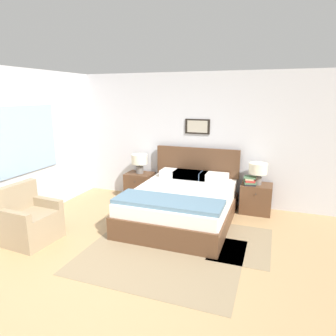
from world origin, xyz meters
The scene contains 16 objects.
ground_plane centered at (0.00, 0.00, 0.00)m, with size 16.00×16.00×0.00m, color tan.
wall_back centered at (0.00, 3.22, 1.30)m, with size 7.10×0.09×2.60m.
wall_left centered at (-2.38, 1.58, 1.30)m, with size 0.08×5.59×2.60m.
area_rug_main centered at (0.29, 0.81, 0.00)m, with size 2.18×1.70×0.01m.
area_rug_bedside centered at (1.31, 1.57, 0.00)m, with size 0.83×1.28×0.01m.
bed centered at (0.20, 2.10, 0.31)m, with size 1.69×2.14×1.14m.
armchair centered at (-1.73, 0.59, 0.30)m, with size 0.69×0.75×0.86m.
nightstand_near_window centered at (-0.99, 2.92, 0.28)m, with size 0.56×0.47×0.55m.
nightstand_by_door centered at (1.40, 2.92, 0.28)m, with size 0.56×0.47×0.55m.
table_lamp_near_window centered at (-0.99, 2.91, 0.82)m, with size 0.33×0.33×0.40m.
table_lamp_by_door centered at (1.40, 2.91, 0.82)m, with size 0.33×0.33×0.40m.
book_thick_bottom centered at (1.27, 2.87, 0.57)m, with size 0.24×0.30×0.03m.
book_hardcover_middle centered at (1.27, 2.87, 0.60)m, with size 0.25×0.30×0.03m.
book_novel_upper centered at (1.27, 2.87, 0.63)m, with size 0.21×0.29×0.04m.
book_slim_near_top centered at (1.27, 2.87, 0.66)m, with size 0.15×0.26×0.02m.
book_paperback_top centered at (1.27, 2.87, 0.69)m, with size 0.22×0.21×0.02m.
Camera 1 is at (1.65, -2.64, 2.16)m, focal length 32.00 mm.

